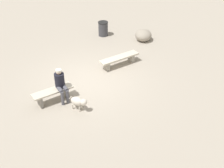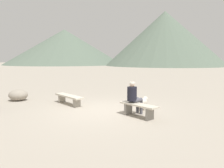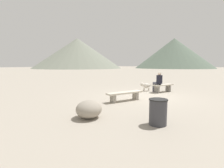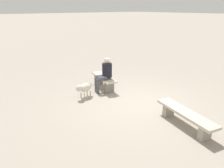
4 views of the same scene
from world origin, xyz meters
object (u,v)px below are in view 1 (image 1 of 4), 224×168
at_px(bench_right, 53,93).
at_px(seated_person, 61,83).
at_px(bench_left, 119,59).
at_px(boulder, 143,35).
at_px(dog, 78,101).
at_px(trash_bin, 103,29).

relative_size(bench_right, seated_person, 1.25).
xyz_separation_m(bench_left, bench_right, (3.58, -0.06, 0.03)).
relative_size(bench_left, bench_right, 1.21).
bearing_deg(seated_person, bench_right, -10.92).
xyz_separation_m(bench_left, seated_person, (3.29, 0.09, 0.42)).
bearing_deg(bench_right, seated_person, 165.17).
relative_size(bench_right, boulder, 1.70).
height_order(seated_person, dog, seated_person).
distance_m(dog, boulder, 6.29).
bearing_deg(dog, seated_person, 167.26).
relative_size(bench_left, dog, 2.60).
xyz_separation_m(dog, boulder, (-6.03, -1.78, -0.07)).
bearing_deg(dog, bench_left, 93.72).
bearing_deg(seated_person, bench_left, -160.81).
relative_size(seated_person, trash_bin, 1.67).
bearing_deg(trash_bin, seated_person, 28.87).
xyz_separation_m(seated_person, trash_bin, (-5.08, -2.80, -0.36)).
relative_size(bench_right, dog, 2.14).
distance_m(bench_left, trash_bin, 3.25).
distance_m(bench_right, boulder, 6.36).
distance_m(trash_bin, boulder, 2.14).
relative_size(bench_left, seated_person, 1.52).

